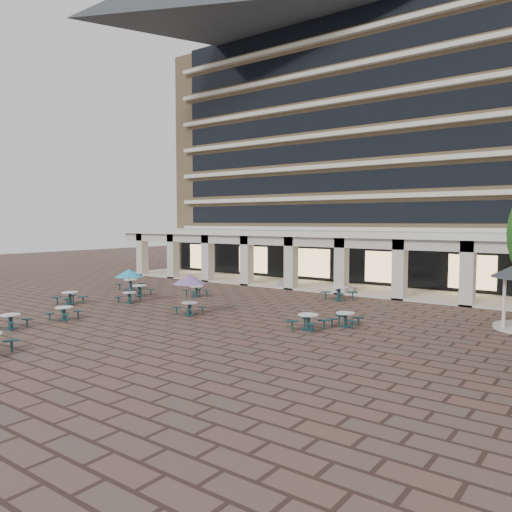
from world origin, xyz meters
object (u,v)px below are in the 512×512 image
object	(u,v)px
picnic_table_1	(64,312)
planter_right	(345,286)
planter_left	(287,281)
picnic_table_0	(11,320)

from	to	relation	value
picnic_table_1	planter_right	xyz separation A→B (m)	(7.45, 17.50, 0.10)
planter_left	planter_right	xyz separation A→B (m)	(4.97, -0.00, -0.02)
picnic_table_0	planter_right	xyz separation A→B (m)	(7.59, 20.24, 0.10)
planter_left	picnic_table_0	bearing A→B (deg)	-97.38
picnic_table_1	planter_left	xyz separation A→B (m)	(2.49, 17.50, 0.12)
picnic_table_1	planter_left	world-z (taller)	planter_left
planter_right	picnic_table_0	bearing A→B (deg)	-110.55
picnic_table_1	planter_right	distance (m)	19.02
picnic_table_0	picnic_table_1	world-z (taller)	picnic_table_0
picnic_table_0	planter_left	world-z (taller)	planter_left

